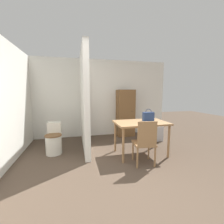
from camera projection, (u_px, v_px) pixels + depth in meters
ground_plane at (131, 204)px, 1.97m from camera, size 16.00×16.00×0.00m
wall_back at (96, 98)px, 4.98m from camera, size 4.91×0.12×2.50m
wall_left at (4, 103)px, 2.89m from camera, size 0.12×4.24×2.50m
partition_wall at (84, 100)px, 3.89m from camera, size 0.12×1.92×2.50m
dining_table at (141, 126)px, 3.46m from camera, size 1.18×0.76×0.78m
wooden_chair at (145, 142)px, 2.96m from camera, size 0.46×0.46×0.92m
toilet at (54, 141)px, 3.58m from camera, size 0.39×0.54×0.72m
handbag at (148, 116)px, 3.54m from camera, size 0.27×0.10×0.29m
wooden_cabinet at (125, 113)px, 4.99m from camera, size 0.55×0.44×1.53m
space_heater at (157, 133)px, 4.51m from camera, size 0.29×0.19×0.45m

